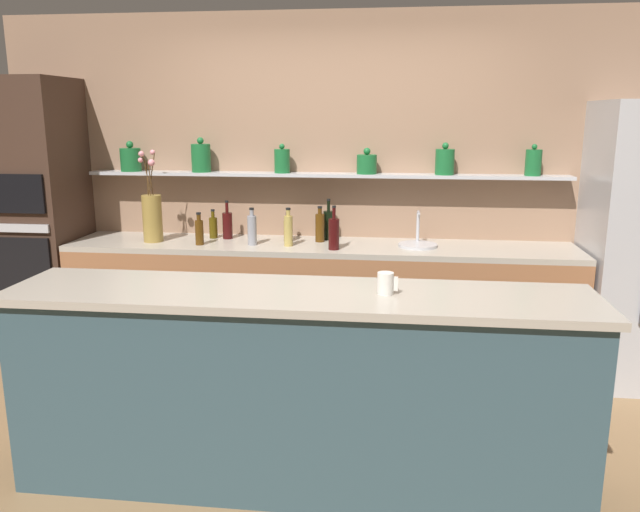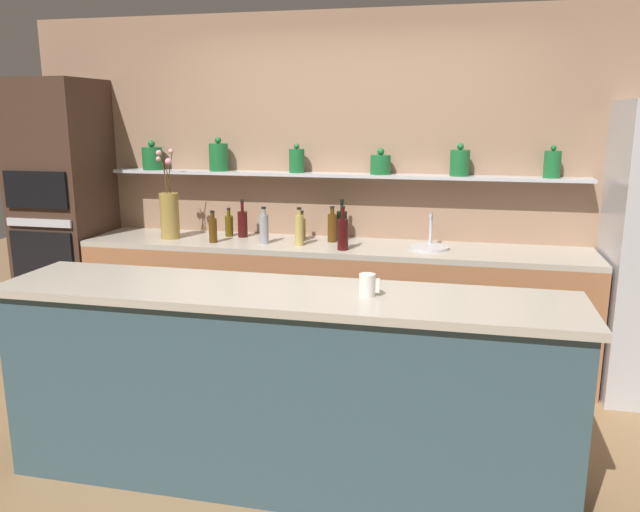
{
  "view_description": "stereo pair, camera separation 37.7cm",
  "coord_description": "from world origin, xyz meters",
  "px_view_note": "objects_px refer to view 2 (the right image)",
  "views": [
    {
      "loc": [
        0.46,
        -3.22,
        1.85
      ],
      "look_at": [
        0.01,
        0.44,
        1.01
      ],
      "focal_mm": 35.0,
      "sensor_mm": 36.0,
      "label": 1
    },
    {
      "loc": [
        0.83,
        -3.15,
        1.85
      ],
      "look_at": [
        0.01,
        0.44,
        1.01
      ],
      "focal_mm": 35.0,
      "sensor_mm": 36.0,
      "label": 2
    }
  ],
  "objects_px": {
    "bottle_spirit_8": "(213,229)",
    "bottle_wine_2": "(342,225)",
    "bottle_spirit_3": "(332,227)",
    "bottle_spirit_7": "(264,228)",
    "bottle_wine_5": "(243,223)",
    "oven_tower": "(64,215)",
    "sink_fixture": "(429,245)",
    "bottle_wine_1": "(343,234)",
    "coffee_mug": "(367,285)",
    "flower_vase": "(169,213)",
    "bottle_oil_6": "(301,230)",
    "bottle_oil_4": "(302,228)",
    "bottle_oil_9": "(229,225)",
    "bottle_spirit_0": "(299,229)"
  },
  "relations": [
    {
      "from": "flower_vase",
      "to": "bottle_wine_1",
      "type": "distance_m",
      "value": 1.38
    },
    {
      "from": "bottle_spirit_3",
      "to": "bottle_spirit_7",
      "type": "distance_m",
      "value": 0.51
    },
    {
      "from": "oven_tower",
      "to": "sink_fixture",
      "type": "height_order",
      "value": "oven_tower"
    },
    {
      "from": "bottle_oil_4",
      "to": "bottle_oil_9",
      "type": "xyz_separation_m",
      "value": [
        -0.58,
        -0.02,
        0.0
      ]
    },
    {
      "from": "bottle_wine_1",
      "to": "bottle_oil_6",
      "type": "xyz_separation_m",
      "value": [
        -0.37,
        0.24,
        -0.03
      ]
    },
    {
      "from": "bottle_wine_5",
      "to": "bottle_wine_2",
      "type": "bearing_deg",
      "value": 4.39
    },
    {
      "from": "bottle_spirit_0",
      "to": "bottle_wine_5",
      "type": "xyz_separation_m",
      "value": [
        -0.51,
        0.21,
        -0.01
      ]
    },
    {
      "from": "oven_tower",
      "to": "flower_vase",
      "type": "relative_size",
      "value": 3.13
    },
    {
      "from": "bottle_wine_1",
      "to": "coffee_mug",
      "type": "xyz_separation_m",
      "value": [
        0.39,
        -1.43,
        0.04
      ]
    },
    {
      "from": "flower_vase",
      "to": "bottle_oil_6",
      "type": "bearing_deg",
      "value": 6.85
    },
    {
      "from": "bottle_wine_5",
      "to": "bottle_oil_9",
      "type": "relative_size",
      "value": 1.32
    },
    {
      "from": "bottle_oil_6",
      "to": "coffee_mug",
      "type": "bearing_deg",
      "value": -65.56
    },
    {
      "from": "bottle_oil_9",
      "to": "coffee_mug",
      "type": "distance_m",
      "value": 2.2
    },
    {
      "from": "bottle_oil_6",
      "to": "bottle_spirit_3",
      "type": "bearing_deg",
      "value": 5.33
    },
    {
      "from": "bottle_spirit_8",
      "to": "bottle_wine_2",
      "type": "bearing_deg",
      "value": 18.88
    },
    {
      "from": "oven_tower",
      "to": "bottle_wine_2",
      "type": "bearing_deg",
      "value": 4.76
    },
    {
      "from": "sink_fixture",
      "to": "bottle_wine_5",
      "type": "distance_m",
      "value": 1.45
    },
    {
      "from": "oven_tower",
      "to": "bottle_oil_4",
      "type": "xyz_separation_m",
      "value": [
        1.94,
        0.15,
        -0.05
      ]
    },
    {
      "from": "bottle_oil_4",
      "to": "bottle_spirit_7",
      "type": "bearing_deg",
      "value": -134.75
    },
    {
      "from": "sink_fixture",
      "to": "bottle_spirit_3",
      "type": "distance_m",
      "value": 0.73
    },
    {
      "from": "bottle_spirit_8",
      "to": "bottle_oil_9",
      "type": "relative_size",
      "value": 1.07
    },
    {
      "from": "sink_fixture",
      "to": "coffee_mug",
      "type": "relative_size",
      "value": 2.68
    },
    {
      "from": "bottle_wine_5",
      "to": "flower_vase",
      "type": "bearing_deg",
      "value": -161.44
    },
    {
      "from": "bottle_wine_2",
      "to": "bottle_spirit_0",
      "type": "bearing_deg",
      "value": -133.73
    },
    {
      "from": "oven_tower",
      "to": "bottle_wine_5",
      "type": "height_order",
      "value": "oven_tower"
    },
    {
      "from": "bottle_wine_5",
      "to": "bottle_spirit_0",
      "type": "bearing_deg",
      "value": -22.81
    },
    {
      "from": "sink_fixture",
      "to": "flower_vase",
      "type": "bearing_deg",
      "value": -178.22
    },
    {
      "from": "oven_tower",
      "to": "bottle_wine_1",
      "type": "bearing_deg",
      "value": -4.17
    },
    {
      "from": "bottle_spirit_0",
      "to": "coffee_mug",
      "type": "relative_size",
      "value": 2.66
    },
    {
      "from": "sink_fixture",
      "to": "bottle_spirit_7",
      "type": "relative_size",
      "value": 1.03
    },
    {
      "from": "bottle_wine_2",
      "to": "bottle_spirit_8",
      "type": "distance_m",
      "value": 0.97
    },
    {
      "from": "coffee_mug",
      "to": "bottle_wine_2",
      "type": "bearing_deg",
      "value": 104.62
    },
    {
      "from": "bottle_wine_1",
      "to": "flower_vase",
      "type": "bearing_deg",
      "value": 174.99
    },
    {
      "from": "bottle_spirit_3",
      "to": "bottle_wine_5",
      "type": "distance_m",
      "value": 0.72
    },
    {
      "from": "bottle_oil_6",
      "to": "bottle_wine_2",
      "type": "bearing_deg",
      "value": 21.4
    },
    {
      "from": "bottle_spirit_8",
      "to": "sink_fixture",
      "type": "bearing_deg",
      "value": 5.0
    },
    {
      "from": "oven_tower",
      "to": "bottle_oil_6",
      "type": "distance_m",
      "value": 1.95
    },
    {
      "from": "bottle_oil_6",
      "to": "bottle_spirit_8",
      "type": "distance_m",
      "value": 0.65
    },
    {
      "from": "bottle_spirit_0",
      "to": "bottle_wine_1",
      "type": "xyz_separation_m",
      "value": [
        0.34,
        -0.08,
        -0.0
      ]
    },
    {
      "from": "bottle_spirit_0",
      "to": "bottle_spirit_8",
      "type": "distance_m",
      "value": 0.65
    },
    {
      "from": "oven_tower",
      "to": "bottle_spirit_3",
      "type": "relative_size",
      "value": 7.93
    },
    {
      "from": "oven_tower",
      "to": "sink_fixture",
      "type": "bearing_deg",
      "value": 0.24
    },
    {
      "from": "flower_vase",
      "to": "coffee_mug",
      "type": "height_order",
      "value": "flower_vase"
    },
    {
      "from": "oven_tower",
      "to": "bottle_wine_2",
      "type": "height_order",
      "value": "oven_tower"
    },
    {
      "from": "flower_vase",
      "to": "bottle_spirit_7",
      "type": "distance_m",
      "value": 0.77
    },
    {
      "from": "bottle_wine_1",
      "to": "bottle_wine_2",
      "type": "height_order",
      "value": "same"
    },
    {
      "from": "bottle_wine_2",
      "to": "bottle_wine_5",
      "type": "relative_size",
      "value": 1.06
    },
    {
      "from": "bottle_oil_4",
      "to": "bottle_oil_9",
      "type": "height_order",
      "value": "bottle_oil_9"
    },
    {
      "from": "oven_tower",
      "to": "bottle_spirit_0",
      "type": "distance_m",
      "value": 1.98
    },
    {
      "from": "bottle_spirit_7",
      "to": "bottle_wine_2",
      "type": "bearing_deg",
      "value": 26.62
    }
  ]
}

